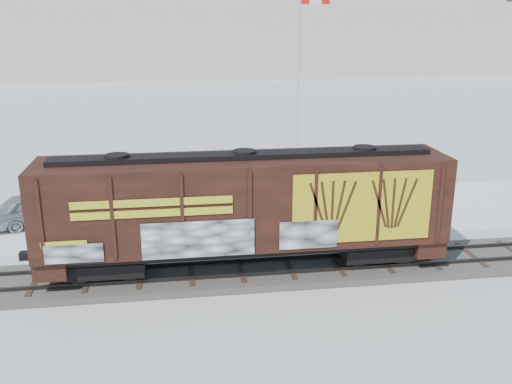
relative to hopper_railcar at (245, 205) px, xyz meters
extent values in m
plane|color=white|center=(-0.19, 0.01, -3.01)|extent=(500.00, 500.00, 0.00)
cube|color=#59544C|center=(-0.19, 0.01, -2.87)|extent=(50.00, 3.40, 0.28)
cube|color=#33302D|center=(-0.19, -0.71, -2.65)|extent=(50.00, 0.10, 0.15)
cube|color=#33302D|center=(-0.19, 0.73, -2.65)|extent=(50.00, 0.10, 0.15)
cube|color=white|center=(-0.19, 7.51, -2.99)|extent=(40.00, 8.00, 0.03)
cube|color=white|center=(-0.19, 95.01, 2.99)|extent=(360.00, 40.00, 12.00)
cube|color=white|center=(-0.19, 125.01, 8.99)|extent=(360.00, 40.00, 24.00)
cube|color=black|center=(-5.46, 0.01, -2.13)|extent=(3.00, 2.00, 0.90)
cube|color=black|center=(5.46, 0.01, -2.13)|extent=(3.00, 2.00, 0.90)
cylinder|color=black|center=(-6.41, -0.77, -2.13)|extent=(0.90, 0.12, 0.90)
cube|color=black|center=(0.00, 0.01, -1.60)|extent=(15.87, 2.40, 0.25)
cube|color=#38170F|center=(0.00, 0.01, 0.21)|extent=(15.87, 3.00, 3.37)
cube|color=black|center=(0.00, 0.01, 1.99)|extent=(14.60, 0.90, 0.20)
cube|color=gold|center=(4.28, -1.53, 0.21)|extent=(5.40, 0.03, 2.73)
cube|color=gold|center=(-3.50, -1.53, 0.56)|extent=(5.71, 0.02, 0.70)
cube|color=white|center=(-1.91, -1.54, -0.73)|extent=(4.13, 0.03, 1.40)
cylinder|color=silver|center=(5.09, 13.94, -2.91)|extent=(0.90, 0.90, 0.20)
cylinder|color=silver|center=(5.09, 13.94, 3.01)|extent=(0.14, 0.14, 12.03)
imported|color=#A1A3A8|center=(-9.56, 7.50, -2.16)|extent=(5.20, 3.70, 1.64)
imported|color=silver|center=(0.09, 6.59, -2.14)|extent=(5.36, 3.75, 1.68)
imported|color=black|center=(1.81, 6.32, -2.23)|extent=(5.27, 2.38, 1.50)
camera|label=1|loc=(-2.61, -21.06, 7.03)|focal=40.00mm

